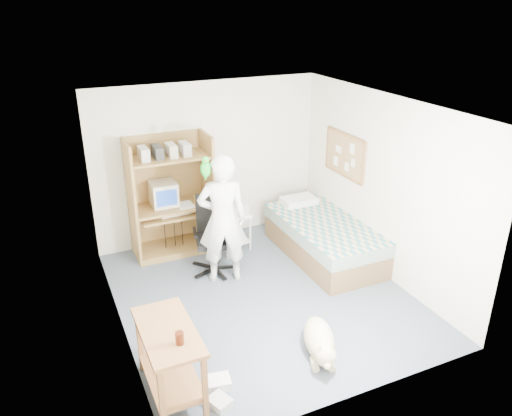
% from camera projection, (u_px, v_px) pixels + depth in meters
% --- Properties ---
extents(floor, '(4.00, 4.00, 0.00)m').
position_uv_depth(floor, '(262.00, 295.00, 6.58)').
color(floor, '#495463').
rests_on(floor, ground).
extents(wall_back, '(3.60, 0.02, 2.50)m').
position_uv_depth(wall_back, '(208.00, 162.00, 7.76)').
color(wall_back, white).
rests_on(wall_back, floor).
extents(wall_right, '(0.02, 4.00, 2.50)m').
position_uv_depth(wall_right, '(383.00, 187.00, 6.77)').
color(wall_right, white).
rests_on(wall_right, floor).
extents(wall_left, '(0.02, 4.00, 2.50)m').
position_uv_depth(wall_left, '(113.00, 236.00, 5.40)').
color(wall_left, white).
rests_on(wall_left, floor).
extents(ceiling, '(3.60, 4.00, 0.02)m').
position_uv_depth(ceiling, '(263.00, 106.00, 5.59)').
color(ceiling, white).
rests_on(ceiling, wall_back).
extents(computer_hutch, '(1.20, 0.63, 1.80)m').
position_uv_depth(computer_hutch, '(171.00, 201.00, 7.45)').
color(computer_hutch, olive).
rests_on(computer_hutch, floor).
extents(bed, '(1.02, 2.02, 0.66)m').
position_uv_depth(bed, '(323.00, 238.00, 7.48)').
color(bed, brown).
rests_on(bed, floor).
extents(side_desk, '(0.50, 1.00, 0.75)m').
position_uv_depth(side_desk, '(169.00, 352.00, 4.79)').
color(side_desk, brown).
rests_on(side_desk, floor).
extents(corkboard, '(0.04, 0.94, 0.66)m').
position_uv_depth(corkboard, '(345.00, 155.00, 7.43)').
color(corkboard, olive).
rests_on(corkboard, wall_right).
extents(office_chair, '(0.61, 0.61, 1.09)m').
position_uv_depth(office_chair, '(213.00, 245.00, 7.07)').
color(office_chair, black).
rests_on(office_chair, floor).
extents(person, '(0.74, 0.58, 1.81)m').
position_uv_depth(person, '(223.00, 219.00, 6.62)').
color(person, white).
rests_on(person, floor).
extents(parrot, '(0.13, 0.23, 0.37)m').
position_uv_depth(parrot, '(206.00, 168.00, 6.26)').
color(parrot, '#149015').
rests_on(parrot, person).
extents(dog, '(0.55, 0.97, 0.38)m').
position_uv_depth(dog, '(320.00, 341.00, 5.46)').
color(dog, tan).
rests_on(dog, floor).
extents(printer_cart, '(0.57, 0.50, 0.59)m').
position_uv_depth(printer_cart, '(232.00, 227.00, 7.60)').
color(printer_cart, white).
rests_on(printer_cart, floor).
extents(printer, '(0.48, 0.41, 0.18)m').
position_uv_depth(printer, '(232.00, 210.00, 7.48)').
color(printer, '#B7B8B2').
rests_on(printer, printer_cart).
extents(crt_monitor, '(0.38, 0.40, 0.36)m').
position_uv_depth(crt_monitor, '(163.00, 194.00, 7.36)').
color(crt_monitor, beige).
rests_on(crt_monitor, computer_hutch).
extents(keyboard, '(0.46, 0.18, 0.03)m').
position_uv_depth(keyboard, '(175.00, 214.00, 7.38)').
color(keyboard, beige).
rests_on(keyboard, computer_hutch).
extents(pencil_cup, '(0.08, 0.08, 0.12)m').
position_uv_depth(pencil_cup, '(197.00, 199.00, 7.52)').
color(pencil_cup, gold).
rests_on(pencil_cup, computer_hutch).
extents(drink_glass, '(0.08, 0.08, 0.12)m').
position_uv_depth(drink_glass, '(180.00, 338.00, 4.49)').
color(drink_glass, '#3C1609').
rests_on(drink_glass, side_desk).
extents(floor_box_a, '(0.28, 0.24, 0.10)m').
position_uv_depth(floor_box_a, '(218.00, 383.00, 5.03)').
color(floor_box_a, white).
rests_on(floor_box_a, floor).
extents(floor_box_b, '(0.25, 0.27, 0.08)m').
position_uv_depth(floor_box_b, '(220.00, 402.00, 4.81)').
color(floor_box_b, '#B7B7B2').
rests_on(floor_box_b, floor).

